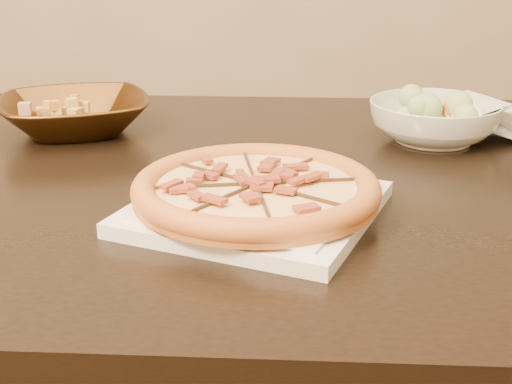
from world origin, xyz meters
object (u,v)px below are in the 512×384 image
(dining_table, at_px, (173,228))
(plate, at_px, (256,207))
(bronze_bowl, at_px, (75,115))
(pizza, at_px, (256,189))
(salad_bowl, at_px, (434,122))

(dining_table, xyz_separation_m, plate, (0.12, -0.18, 0.10))
(bronze_bowl, bearing_deg, plate, -50.59)
(plate, bearing_deg, pizza, 28.09)
(salad_bowl, bearing_deg, dining_table, -160.80)
(plate, xyz_separation_m, bronze_bowl, (-0.31, 0.37, 0.02))
(bronze_bowl, height_order, salad_bowl, salad_bowl)
(plate, distance_m, bronze_bowl, 0.49)
(salad_bowl, bearing_deg, pizza, -132.05)
(pizza, relative_size, salad_bowl, 1.42)
(dining_table, relative_size, plate, 4.31)
(plate, height_order, pizza, pizza)
(plate, height_order, bronze_bowl, bronze_bowl)
(pizza, height_order, salad_bowl, salad_bowl)
(dining_table, xyz_separation_m, salad_bowl, (0.41, 0.14, 0.13))
(plate, distance_m, pizza, 0.02)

